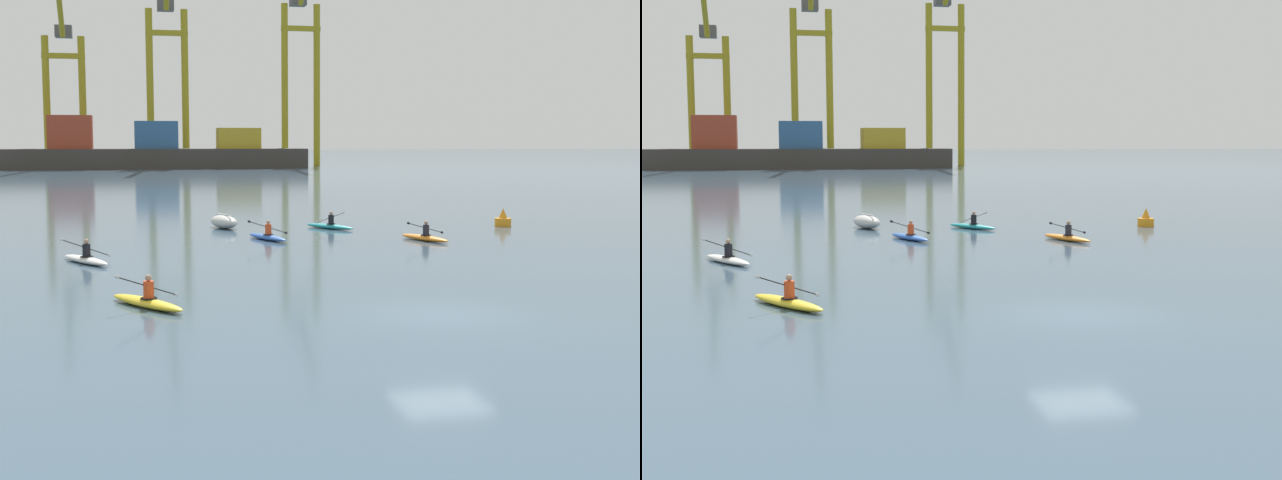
{
  "view_description": "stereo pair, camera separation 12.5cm",
  "coord_description": "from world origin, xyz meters",
  "views": [
    {
      "loc": [
        -8.38,
        -22.69,
        4.76
      ],
      "look_at": [
        -0.51,
        13.2,
        0.6
      ],
      "focal_mm": 49.96,
      "sensor_mm": 36.0,
      "label": 1
    },
    {
      "loc": [
        -8.26,
        -22.71,
        4.76
      ],
      "look_at": [
        -0.51,
        13.2,
        0.6
      ],
      "focal_mm": 49.96,
      "sensor_mm": 36.0,
      "label": 2
    }
  ],
  "objects": [
    {
      "name": "kayak_blue",
      "position": [
        -1.81,
        18.95,
        0.17
      ],
      "size": [
        2.08,
        3.4,
        1.01
      ],
      "color": "#2856B2",
      "rests_on": "ground"
    },
    {
      "name": "container_barge",
      "position": [
        -3.8,
        125.52,
        2.74
      ],
      "size": [
        49.0,
        8.14,
        8.59
      ],
      "color": "#38332D",
      "rests_on": "ground"
    },
    {
      "name": "channel_buoy",
      "position": [
        11.94,
        22.84,
        0.36
      ],
      "size": [
        0.9,
        0.9,
        1.0
      ],
      "color": "orange",
      "rests_on": "ground"
    },
    {
      "name": "ground_plane",
      "position": [
        0.0,
        0.0,
        0.0
      ],
      "size": [
        800.0,
        800.0,
        0.0
      ],
      "primitive_type": "plane",
      "color": "#425B70"
    },
    {
      "name": "gantry_crane_west_mid",
      "position": [
        -0.82,
        133.35,
        18.19
      ],
      "size": [
        7.16,
        17.32,
        37.79
      ],
      "color": "olive",
      "rests_on": "ground"
    },
    {
      "name": "gantry_crane_west",
      "position": [
        -18.04,
        135.31,
        15.45
      ],
      "size": [
        7.11,
        16.15,
        31.9
      ],
      "color": "olive",
      "rests_on": "ground"
    },
    {
      "name": "capsized_dinghy",
      "position": [
        -3.21,
        25.02,
        0.35
      ],
      "size": [
        1.8,
        2.81,
        0.76
      ],
      "color": "beige",
      "rests_on": "ground"
    },
    {
      "name": "gantry_crane_east_mid",
      "position": [
        23.17,
        136.96,
        19.11
      ],
      "size": [
        7.13,
        17.2,
        38.38
      ],
      "color": "olive",
      "rests_on": "ground"
    },
    {
      "name": "kayak_yellow",
      "position": [
        -7.84,
        2.77,
        0.17
      ],
      "size": [
        2.31,
        3.2,
        1.06
      ],
      "color": "yellow",
      "rests_on": "ground"
    },
    {
      "name": "kayak_teal",
      "position": [
        2.29,
        23.47,
        0.17
      ],
      "size": [
        2.33,
        3.19,
        0.95
      ],
      "color": "teal",
      "rests_on": "ground"
    },
    {
      "name": "kayak_white",
      "position": [
        -9.93,
        12.51,
        0.17
      ],
      "size": [
        2.16,
        3.27,
        1.08
      ],
      "color": "silver",
      "rests_on": "ground"
    },
    {
      "name": "kayak_orange",
      "position": [
        5.42,
        17.07,
        0.17
      ],
      "size": [
        2.11,
        3.4,
        0.96
      ],
      "color": "orange",
      "rests_on": "ground"
    }
  ]
}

